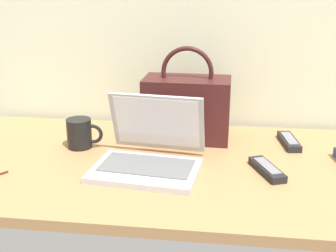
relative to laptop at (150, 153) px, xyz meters
name	(u,v)px	position (x,y,z in m)	size (l,w,h in m)	color
desk	(186,167)	(0.11, 0.04, -0.06)	(1.60, 0.76, 0.03)	#A87A4C
laptop	(150,153)	(0.00, 0.00, 0.00)	(0.33, 0.31, 0.21)	#B2B5BA
coffee_mug	(80,133)	(-0.26, 0.13, 0.01)	(0.12, 0.08, 0.10)	black
remote_control_near	(289,141)	(0.45, 0.25, -0.03)	(0.07, 0.16, 0.02)	black
remote_control_far	(267,169)	(0.35, 0.00, -0.03)	(0.10, 0.17, 0.02)	black
handbag	(187,107)	(0.09, 0.26, 0.07)	(0.30, 0.17, 0.33)	#3F1919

